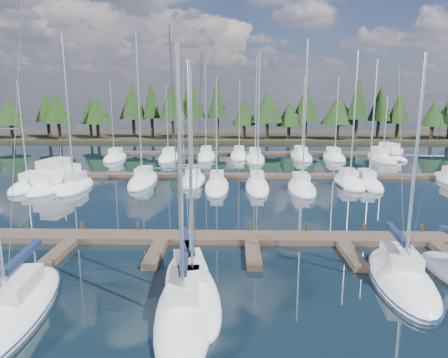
{
  "coord_description": "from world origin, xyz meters",
  "views": [
    {
      "loc": [
        -1.27,
        -7.91,
        9.64
      ],
      "look_at": [
        -1.93,
        22.0,
        3.46
      ],
      "focal_mm": 32.0,
      "sensor_mm": 36.0,
      "label": 1
    }
  ],
  "objects_px": {
    "front_sailboat_3": "(191,289)",
    "front_sailboat_4": "(401,278)",
    "main_dock": "(251,241)",
    "motor_yacht_left": "(58,182)",
    "front_sailboat_2": "(184,311)",
    "motor_yacht_right": "(387,156)",
    "front_sailboat_1": "(13,310)"
  },
  "relations": [
    {
      "from": "front_sailboat_3",
      "to": "front_sailboat_4",
      "type": "distance_m",
      "value": 11.03
    },
    {
      "from": "main_dock",
      "to": "motor_yacht_left",
      "type": "bearing_deg",
      "value": 140.45
    },
    {
      "from": "front_sailboat_2",
      "to": "motor_yacht_left",
      "type": "height_order",
      "value": "front_sailboat_2"
    },
    {
      "from": "main_dock",
      "to": "front_sailboat_3",
      "type": "height_order",
      "value": "front_sailboat_3"
    },
    {
      "from": "front_sailboat_2",
      "to": "motor_yacht_left",
      "type": "xyz_separation_m",
      "value": [
        -16.94,
        25.94,
        0.27
      ]
    },
    {
      "from": "motor_yacht_left",
      "to": "front_sailboat_4",
      "type": "bearing_deg",
      "value": -38.63
    },
    {
      "from": "front_sailboat_4",
      "to": "motor_yacht_left",
      "type": "height_order",
      "value": "front_sailboat_4"
    },
    {
      "from": "front_sailboat_4",
      "to": "motor_yacht_left",
      "type": "bearing_deg",
      "value": 141.37
    },
    {
      "from": "motor_yacht_left",
      "to": "main_dock",
      "type": "bearing_deg",
      "value": -39.55
    },
    {
      "from": "motor_yacht_right",
      "to": "main_dock",
      "type": "bearing_deg",
      "value": -121.34
    },
    {
      "from": "motor_yacht_left",
      "to": "motor_yacht_right",
      "type": "xyz_separation_m",
      "value": [
        43.64,
        21.44,
        -0.09
      ]
    },
    {
      "from": "front_sailboat_2",
      "to": "front_sailboat_3",
      "type": "xyz_separation_m",
      "value": [
        0.11,
        2.16,
        -0.0
      ]
    },
    {
      "from": "front_sailboat_1",
      "to": "front_sailboat_2",
      "type": "relative_size",
      "value": 1.23
    },
    {
      "from": "front_sailboat_2",
      "to": "motor_yacht_right",
      "type": "distance_m",
      "value": 54.39
    },
    {
      "from": "main_dock",
      "to": "motor_yacht_left",
      "type": "relative_size",
      "value": 4.15
    },
    {
      "from": "front_sailboat_2",
      "to": "motor_yacht_left",
      "type": "bearing_deg",
      "value": 123.14
    },
    {
      "from": "main_dock",
      "to": "front_sailboat_3",
      "type": "xyz_separation_m",
      "value": [
        -3.3,
        -6.98,
        0.08
      ]
    },
    {
      "from": "front_sailboat_3",
      "to": "front_sailboat_1",
      "type": "bearing_deg",
      "value": -163.86
    },
    {
      "from": "motor_yacht_left",
      "to": "front_sailboat_2",
      "type": "bearing_deg",
      "value": -56.86
    },
    {
      "from": "main_dock",
      "to": "front_sailboat_1",
      "type": "distance_m",
      "value": 14.41
    },
    {
      "from": "main_dock",
      "to": "motor_yacht_right",
      "type": "distance_m",
      "value": 44.78
    },
    {
      "from": "motor_yacht_right",
      "to": "front_sailboat_2",
      "type": "bearing_deg",
      "value": -119.41
    },
    {
      "from": "front_sailboat_2",
      "to": "motor_yacht_right",
      "type": "relative_size",
      "value": 1.42
    },
    {
      "from": "front_sailboat_1",
      "to": "front_sailboat_2",
      "type": "xyz_separation_m",
      "value": [
        7.66,
        0.09,
        -0.01
      ]
    },
    {
      "from": "front_sailboat_1",
      "to": "motor_yacht_right",
      "type": "xyz_separation_m",
      "value": [
        34.36,
        47.47,
        0.17
      ]
    },
    {
      "from": "front_sailboat_2",
      "to": "front_sailboat_3",
      "type": "bearing_deg",
      "value": 87.11
    },
    {
      "from": "front_sailboat_1",
      "to": "front_sailboat_3",
      "type": "height_order",
      "value": "front_sailboat_1"
    },
    {
      "from": "main_dock",
      "to": "front_sailboat_3",
      "type": "distance_m",
      "value": 7.72
    },
    {
      "from": "front_sailboat_4",
      "to": "motor_yacht_right",
      "type": "xyz_separation_m",
      "value": [
        15.66,
        43.81,
        0.19
      ]
    },
    {
      "from": "motor_yacht_right",
      "to": "motor_yacht_left",
      "type": "bearing_deg",
      "value": -153.83
    },
    {
      "from": "front_sailboat_1",
      "to": "front_sailboat_4",
      "type": "height_order",
      "value": "front_sailboat_1"
    },
    {
      "from": "front_sailboat_2",
      "to": "motor_yacht_left",
      "type": "relative_size",
      "value": 1.17
    }
  ]
}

